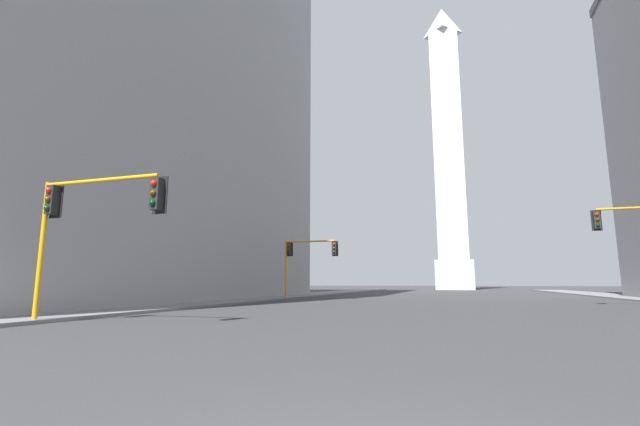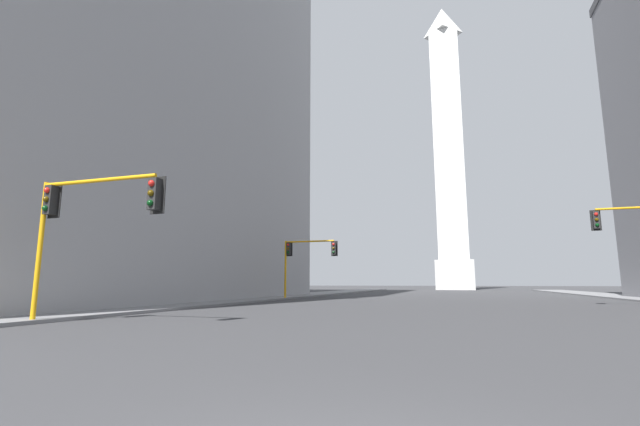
# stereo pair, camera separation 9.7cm
# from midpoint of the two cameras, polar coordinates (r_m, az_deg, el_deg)

# --- Properties ---
(sidewalk_left) EXTENTS (5.00, 108.82, 0.15)m
(sidewalk_left) POSITION_cam_midpoint_polar(r_m,az_deg,el_deg) (39.44, -7.71, -11.20)
(sidewalk_left) COLOR slate
(sidewalk_left) RESTS_ON ground_plane
(building_left) EXTENTS (27.05, 40.93, 44.05)m
(building_left) POSITION_cam_midpoint_polar(r_m,az_deg,el_deg) (46.43, -27.22, 18.13)
(building_left) COLOR #9E9EA0
(building_left) RESTS_ON ground_plane
(obelisk) EXTENTS (7.58, 7.58, 63.66)m
(obelisk) POSITION_cam_midpoint_polar(r_m,az_deg,el_deg) (98.03, 16.71, 8.30)
(obelisk) COLOR silver
(obelisk) RESTS_ON ground_plane
(traffic_light_near_left) EXTENTS (5.47, 0.50, 5.23)m
(traffic_light_near_left) POSITION_cam_midpoint_polar(r_m,az_deg,el_deg) (17.73, -29.13, 0.13)
(traffic_light_near_left) COLOR orange
(traffic_light_near_left) RESTS_ON ground_plane
(traffic_light_mid_left) EXTENTS (4.99, 0.51, 5.17)m
(traffic_light_mid_left) POSITION_cam_midpoint_polar(r_m,az_deg,el_deg) (38.00, -2.27, -5.52)
(traffic_light_mid_left) COLOR orange
(traffic_light_mid_left) RESTS_ON ground_plane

